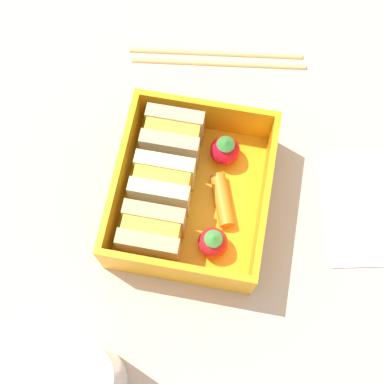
% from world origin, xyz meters
% --- Properties ---
extents(ground_plane, '(1.20, 1.20, 0.02)m').
position_xyz_m(ground_plane, '(0.00, 0.00, -0.01)').
color(ground_plane, '#D7B291').
extents(bento_tray, '(0.17, 0.14, 0.01)m').
position_xyz_m(bento_tray, '(0.00, 0.00, 0.01)').
color(bento_tray, orange).
rests_on(bento_tray, ground_plane).
extents(bento_rim, '(0.17, 0.14, 0.05)m').
position_xyz_m(bento_rim, '(0.00, 0.00, 0.04)').
color(bento_rim, orange).
rests_on(bento_rim, bento_tray).
extents(sandwich_left, '(0.04, 0.06, 0.05)m').
position_xyz_m(sandwich_left, '(-0.05, 0.03, 0.04)').
color(sandwich_left, tan).
rests_on(sandwich_left, bento_tray).
extents(sandwich_center_left, '(0.04, 0.06, 0.05)m').
position_xyz_m(sandwich_center_left, '(0.00, 0.03, 0.04)').
color(sandwich_center_left, beige).
rests_on(sandwich_center_left, bento_tray).
extents(sandwich_center, '(0.04, 0.06, 0.05)m').
position_xyz_m(sandwich_center, '(0.05, 0.03, 0.04)').
color(sandwich_center, tan).
rests_on(sandwich_center, bento_tray).
extents(strawberry_far_left, '(0.03, 0.03, 0.03)m').
position_xyz_m(strawberry_far_left, '(-0.05, -0.03, 0.03)').
color(strawberry_far_left, red).
rests_on(strawberry_far_left, bento_tray).
extents(carrot_stick_far_left, '(0.05, 0.03, 0.01)m').
position_xyz_m(carrot_stick_far_left, '(-0.00, -0.03, 0.02)').
color(carrot_stick_far_left, orange).
rests_on(carrot_stick_far_left, bento_tray).
extents(strawberry_left, '(0.03, 0.03, 0.04)m').
position_xyz_m(strawberry_left, '(0.05, -0.02, 0.03)').
color(strawberry_left, red).
rests_on(strawberry_left, bento_tray).
extents(chopstick_pair, '(0.05, 0.19, 0.01)m').
position_xyz_m(chopstick_pair, '(0.17, 0.00, 0.00)').
color(chopstick_pair, tan).
rests_on(chopstick_pair, ground_plane).
extents(drinking_glass, '(0.06, 0.06, 0.09)m').
position_xyz_m(drinking_glass, '(-0.18, 0.05, 0.05)').
color(drinking_glass, white).
rests_on(drinking_glass, ground_plane).
extents(folded_napkin, '(0.14, 0.14, 0.00)m').
position_xyz_m(folded_napkin, '(0.03, -0.19, 0.00)').
color(folded_napkin, white).
rests_on(folded_napkin, ground_plane).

